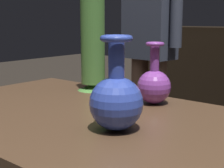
{
  "coord_description": "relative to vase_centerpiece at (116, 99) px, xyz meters",
  "views": [
    {
      "loc": [
        0.55,
        -0.65,
        1.05
      ],
      "look_at": [
        0.04,
        -0.03,
        0.9
      ],
      "focal_mm": 54.6,
      "sensor_mm": 36.0,
      "label": 1
    }
  ],
  "objects": [
    {
      "name": "vase_tall_behind",
      "position": [
        -0.35,
        0.3,
        0.08
      ],
      "size": [
        0.11,
        0.11,
        0.33
      ],
      "color": "#477A38",
      "rests_on": "display_plinth"
    },
    {
      "name": "vase_left_accent",
      "position": [
        -0.07,
        0.27,
        -0.01
      ],
      "size": [
        0.1,
        0.1,
        0.19
      ],
      "color": "#7A388E",
      "rests_on": "display_plinth"
    },
    {
      "name": "visitor_near_left",
      "position": [
        -0.71,
        1.21,
        0.09
      ],
      "size": [
        0.47,
        0.21,
        1.64
      ],
      "rotation": [
        0.0,
        0.0,
        3.03
      ],
      "color": "brown",
      "rests_on": "ground_plane"
    },
    {
      "name": "shelf_vase_far_left",
      "position": [
        -1.11,
        2.27,
        0.2
      ],
      "size": [
        0.09,
        0.09,
        0.16
      ],
      "color": "silver",
      "rests_on": "back_display_shelf"
    },
    {
      "name": "vase_centerpiece",
      "position": [
        0.0,
        0.0,
        0.0
      ],
      "size": [
        0.13,
        0.13,
        0.22
      ],
      "color": "#2D429E",
      "rests_on": "display_plinth"
    }
  ]
}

